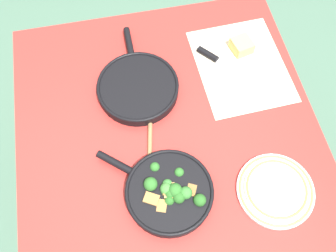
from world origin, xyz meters
TOP-DOWN VIEW (x-y plane):
  - ground_plane at (0.00, 0.00)m, footprint 14.00×14.00m
  - dining_table_red at (0.00, 0.00)m, footprint 1.07×1.02m
  - skillet_broccoli at (-0.22, 0.04)m, footprint 0.31×0.34m
  - skillet_eggs at (0.17, 0.07)m, footprint 0.41×0.29m
  - wooden_spoon at (0.01, 0.06)m, footprint 0.40×0.10m
  - parchment_sheet at (0.20, -0.32)m, footprint 0.41×0.33m
  - grater_knife at (0.22, -0.25)m, footprint 0.23×0.21m
  - cheese_block at (0.27, -0.34)m, footprint 0.09×0.08m
  - dinner_plate_stack at (-0.28, -0.28)m, footprint 0.24×0.24m

SIDE VIEW (x-z plane):
  - ground_plane at x=0.00m, z-range 0.00..0.00m
  - dining_table_red at x=0.00m, z-range 0.30..1.08m
  - parchment_sheet at x=0.20m, z-range 0.78..0.78m
  - wooden_spoon at x=0.01m, z-range 0.77..0.79m
  - grater_knife at x=0.22m, z-range 0.77..0.80m
  - dinner_plate_stack at x=-0.28m, z-range 0.77..0.80m
  - skillet_eggs at x=0.17m, z-range 0.78..0.82m
  - cheese_block at x=0.27m, z-range 0.78..0.82m
  - skillet_broccoli at x=-0.22m, z-range 0.77..0.84m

